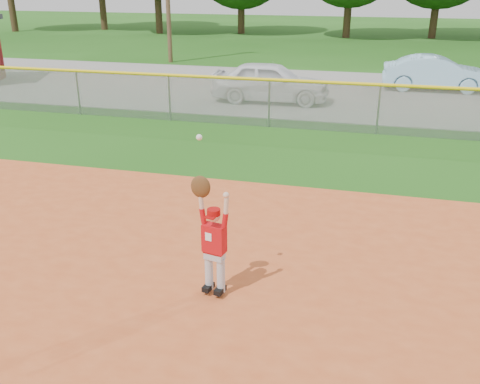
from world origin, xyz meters
The scene contains 6 objects.
ground centered at (0.00, 0.00, 0.00)m, with size 120.00×120.00×0.00m, color #1D5112.
parking_strip centered at (0.00, 16.00, 0.01)m, with size 44.00×10.00×0.03m, color slate.
car_white_a centered at (-0.67, 13.53, 0.78)m, with size 1.77×4.39×1.49m, color white.
car_blue centered at (5.53, 17.32, 0.73)m, with size 1.48×4.24×1.40m, color #96C7E0.
outfield_fence centered at (0.00, 10.00, 0.88)m, with size 40.06×0.10×1.55m.
ballplayer centered at (1.13, 0.33, 0.99)m, with size 0.60×0.30×2.40m.
Camera 1 is at (3.23, -6.26, 4.50)m, focal length 40.00 mm.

